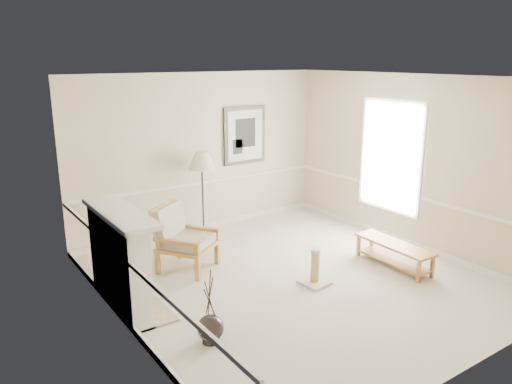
# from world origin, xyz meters

# --- Properties ---
(ground) EXTENTS (5.50, 5.50, 0.00)m
(ground) POSITION_xyz_m (0.00, 0.00, 0.00)
(ground) COLOR silver
(ground) RESTS_ON ground
(room) EXTENTS (5.04, 5.54, 2.92)m
(room) POSITION_xyz_m (0.14, 0.08, 1.87)
(room) COLOR beige
(room) RESTS_ON ground
(fireplace) EXTENTS (0.64, 1.64, 1.31)m
(fireplace) POSITION_xyz_m (-2.34, 0.60, 0.64)
(fireplace) COLOR white
(fireplace) RESTS_ON ground
(floor_vase) EXTENTS (0.31, 0.31, 0.91)m
(floor_vase) POSITION_xyz_m (-1.82, -0.78, 0.17)
(floor_vase) COLOR black
(floor_vase) RESTS_ON ground
(armchair) EXTENTS (1.08, 1.09, 1.00)m
(armchair) POSITION_xyz_m (-1.16, 1.30, 0.54)
(armchair) COLOR #AE7B38
(armchair) RESTS_ON ground
(floor_lamp) EXTENTS (0.63, 0.63, 1.55)m
(floor_lamp) POSITION_xyz_m (-0.17, 2.40, 1.35)
(floor_lamp) COLOR black
(floor_lamp) RESTS_ON ground
(bench) EXTENTS (0.44, 1.34, 0.38)m
(bench) POSITION_xyz_m (1.59, -0.51, 0.25)
(bench) COLOR #AE7B38
(bench) RESTS_ON ground
(scratching_post) EXTENTS (0.40, 0.40, 0.53)m
(scratching_post) POSITION_xyz_m (0.15, -0.31, 0.17)
(scratching_post) COLOR beige
(scratching_post) RESTS_ON ground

